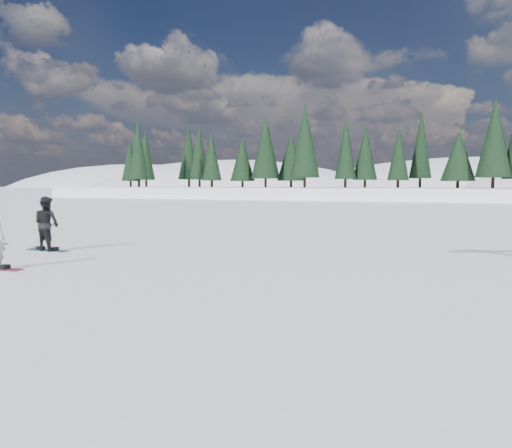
# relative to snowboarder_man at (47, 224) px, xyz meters

# --- Properties ---
(ground) EXTENTS (420.00, 420.00, 0.00)m
(ground) POSITION_rel_snowboarder_man_xyz_m (2.18, -1.74, -0.85)
(ground) COLOR white
(ground) RESTS_ON ground
(alpine_backdrop) EXTENTS (412.50, 227.00, 53.20)m
(alpine_backdrop) POSITION_rel_snowboarder_man_xyz_m (-9.54, 187.42, -14.83)
(alpine_backdrop) COLOR white
(alpine_backdrop) RESTS_ON ground
(snowboarder_man) EXTENTS (0.89, 0.73, 1.71)m
(snowboarder_man) POSITION_rel_snowboarder_man_xyz_m (0.00, 0.00, 0.00)
(snowboarder_man) COLOR black
(snowboarder_man) RESTS_ON ground
(snowboard_man) EXTENTS (1.51, 0.32, 0.03)m
(snowboard_man) POSITION_rel_snowboarder_man_xyz_m (0.00, 0.00, -0.84)
(snowboard_man) COLOR #155777
(snowboard_man) RESTS_ON ground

